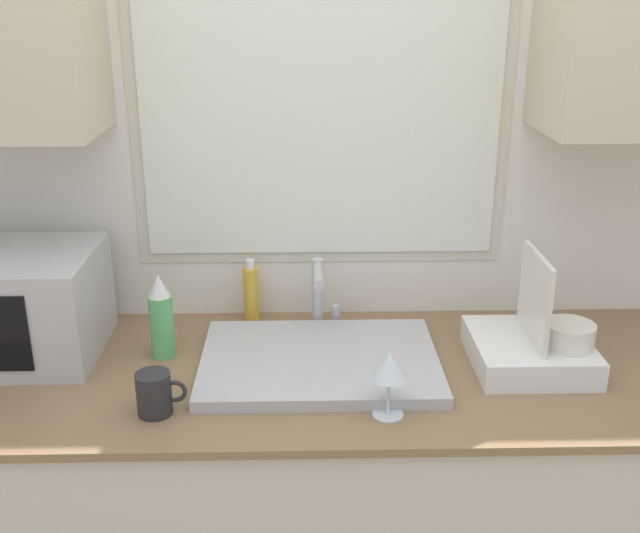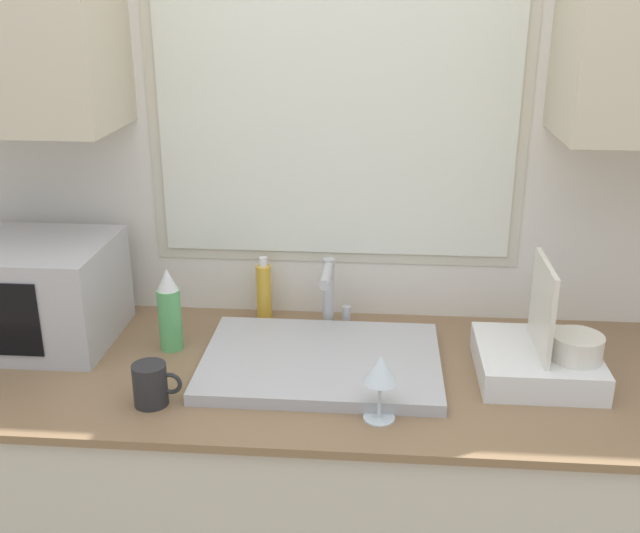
{
  "view_description": "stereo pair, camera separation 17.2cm",
  "coord_description": "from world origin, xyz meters",
  "px_view_note": "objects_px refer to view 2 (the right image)",
  "views": [
    {
      "loc": [
        -0.05,
        -1.3,
        1.8
      ],
      "look_at": [
        -0.01,
        0.3,
        1.2
      ],
      "focal_mm": 42.0,
      "sensor_mm": 36.0,
      "label": 1
    },
    {
      "loc": [
        0.12,
        -1.3,
        1.8
      ],
      "look_at": [
        -0.01,
        0.3,
        1.2
      ],
      "focal_mm": 42.0,
      "sensor_mm": 36.0,
      "label": 2
    }
  ],
  "objects_px": {
    "faucet": "(330,290)",
    "wine_glass": "(380,372)",
    "soap_bottle": "(264,291)",
    "mug_near_sink": "(151,384)",
    "spray_bottle": "(170,311)",
    "microwave": "(27,292)",
    "dish_rack": "(542,356)"
  },
  "relations": [
    {
      "from": "soap_bottle",
      "to": "dish_rack",
      "type": "bearing_deg",
      "value": -21.4
    },
    {
      "from": "dish_rack",
      "to": "spray_bottle",
      "type": "distance_m",
      "value": 0.93
    },
    {
      "from": "faucet",
      "to": "mug_near_sink",
      "type": "distance_m",
      "value": 0.57
    },
    {
      "from": "spray_bottle",
      "to": "soap_bottle",
      "type": "xyz_separation_m",
      "value": [
        0.21,
        0.21,
        -0.02
      ]
    },
    {
      "from": "faucet",
      "to": "microwave",
      "type": "relative_size",
      "value": 0.44
    },
    {
      "from": "microwave",
      "to": "wine_glass",
      "type": "distance_m",
      "value": 0.98
    },
    {
      "from": "faucet",
      "to": "wine_glass",
      "type": "bearing_deg",
      "value": -72.54
    },
    {
      "from": "spray_bottle",
      "to": "wine_glass",
      "type": "relative_size",
      "value": 1.45
    },
    {
      "from": "microwave",
      "to": "spray_bottle",
      "type": "xyz_separation_m",
      "value": [
        0.39,
        -0.03,
        -0.03
      ]
    },
    {
      "from": "dish_rack",
      "to": "mug_near_sink",
      "type": "xyz_separation_m",
      "value": [
        -0.9,
        -0.2,
        -0.01
      ]
    },
    {
      "from": "wine_glass",
      "to": "spray_bottle",
      "type": "bearing_deg",
      "value": 151.21
    },
    {
      "from": "faucet",
      "to": "spray_bottle",
      "type": "height_order",
      "value": "spray_bottle"
    },
    {
      "from": "wine_glass",
      "to": "microwave",
      "type": "bearing_deg",
      "value": 160.67
    },
    {
      "from": "faucet",
      "to": "wine_glass",
      "type": "height_order",
      "value": "faucet"
    },
    {
      "from": "faucet",
      "to": "soap_bottle",
      "type": "height_order",
      "value": "faucet"
    },
    {
      "from": "dish_rack",
      "to": "soap_bottle",
      "type": "bearing_deg",
      "value": 158.6
    },
    {
      "from": "mug_near_sink",
      "to": "wine_glass",
      "type": "xyz_separation_m",
      "value": [
        0.51,
        -0.02,
        0.07
      ]
    },
    {
      "from": "mug_near_sink",
      "to": "dish_rack",
      "type": "bearing_deg",
      "value": 12.73
    },
    {
      "from": "mug_near_sink",
      "to": "spray_bottle",
      "type": "bearing_deg",
      "value": 96.22
    },
    {
      "from": "microwave",
      "to": "dish_rack",
      "type": "xyz_separation_m",
      "value": [
        1.31,
        -0.1,
        -0.08
      ]
    },
    {
      "from": "faucet",
      "to": "mug_near_sink",
      "type": "height_order",
      "value": "faucet"
    },
    {
      "from": "microwave",
      "to": "wine_glass",
      "type": "height_order",
      "value": "microwave"
    },
    {
      "from": "mug_near_sink",
      "to": "wine_glass",
      "type": "bearing_deg",
      "value": -2.28
    },
    {
      "from": "microwave",
      "to": "wine_glass",
      "type": "bearing_deg",
      "value": -19.33
    },
    {
      "from": "spray_bottle",
      "to": "soap_bottle",
      "type": "height_order",
      "value": "spray_bottle"
    },
    {
      "from": "faucet",
      "to": "mug_near_sink",
      "type": "relative_size",
      "value": 1.76
    },
    {
      "from": "microwave",
      "to": "spray_bottle",
      "type": "relative_size",
      "value": 2.01
    },
    {
      "from": "faucet",
      "to": "spray_bottle",
      "type": "distance_m",
      "value": 0.43
    },
    {
      "from": "dish_rack",
      "to": "spray_bottle",
      "type": "relative_size",
      "value": 1.32
    },
    {
      "from": "mug_near_sink",
      "to": "wine_glass",
      "type": "distance_m",
      "value": 0.51
    },
    {
      "from": "dish_rack",
      "to": "wine_glass",
      "type": "distance_m",
      "value": 0.45
    },
    {
      "from": "soap_bottle",
      "to": "mug_near_sink",
      "type": "relative_size",
      "value": 1.65
    }
  ]
}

